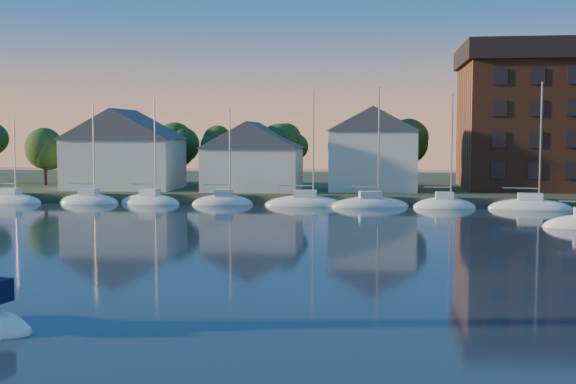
# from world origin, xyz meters

# --- Properties ---
(ground) EXTENTS (260.00, 260.00, 0.00)m
(ground) POSITION_xyz_m (0.00, 0.00, 0.00)
(ground) COLOR black
(ground) RESTS_ON ground
(shoreline_land) EXTENTS (160.00, 50.00, 2.00)m
(shoreline_land) POSITION_xyz_m (0.00, 75.00, 0.00)
(shoreline_land) COLOR #343D23
(shoreline_land) RESTS_ON ground
(wooden_dock) EXTENTS (120.00, 3.00, 1.00)m
(wooden_dock) POSITION_xyz_m (0.00, 52.00, 0.00)
(wooden_dock) COLOR brown
(wooden_dock) RESTS_ON ground
(clubhouse_west) EXTENTS (13.65, 9.45, 9.64)m
(clubhouse_west) POSITION_xyz_m (-22.00, 58.00, 5.93)
(clubhouse_west) COLOR silver
(clubhouse_west) RESTS_ON shoreline_land
(clubhouse_centre) EXTENTS (11.55, 8.40, 8.08)m
(clubhouse_centre) POSITION_xyz_m (-6.00, 57.00, 5.13)
(clubhouse_centre) COLOR silver
(clubhouse_centre) RESTS_ON shoreline_land
(clubhouse_east) EXTENTS (10.50, 8.40, 9.80)m
(clubhouse_east) POSITION_xyz_m (8.00, 59.00, 6.00)
(clubhouse_east) COLOR silver
(clubhouse_east) RESTS_ON shoreline_land
(tree_line) EXTENTS (93.40, 5.40, 8.90)m
(tree_line) POSITION_xyz_m (2.00, 63.00, 7.18)
(tree_line) COLOR #372719
(tree_line) RESTS_ON shoreline_land
(moored_fleet) EXTENTS (71.50, 2.40, 12.05)m
(moored_fleet) POSITION_xyz_m (-8.00, 49.00, 0.10)
(moored_fleet) COLOR white
(moored_fleet) RESTS_ON ground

